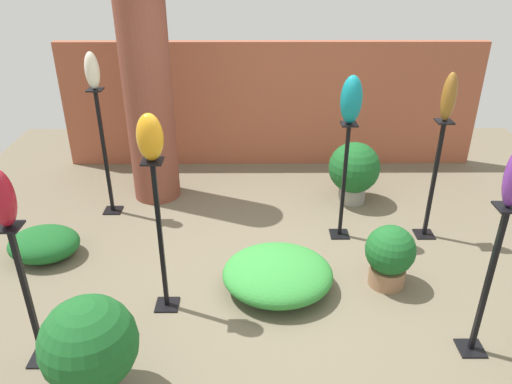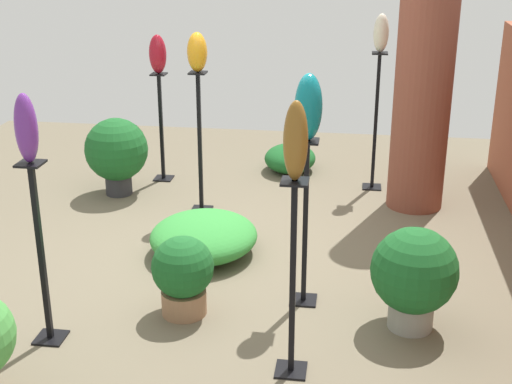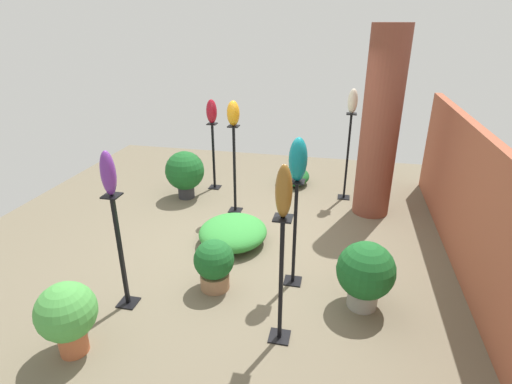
{
  "view_description": "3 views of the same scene",
  "coord_description": "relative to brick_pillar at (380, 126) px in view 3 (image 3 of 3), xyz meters",
  "views": [
    {
      "loc": [
        -0.24,
        -3.93,
        2.89
      ],
      "look_at": [
        -0.22,
        0.1,
        0.81
      ],
      "focal_mm": 35.0,
      "sensor_mm": 36.0,
      "label": 1
    },
    {
      "loc": [
        5.46,
        0.97,
        2.68
      ],
      "look_at": [
        0.26,
        0.23,
        0.7
      ],
      "focal_mm": 50.0,
      "sensor_mm": 36.0,
      "label": 2
    },
    {
      "loc": [
        4.57,
        1.07,
        2.81
      ],
      "look_at": [
        0.05,
        0.08,
        0.82
      ],
      "focal_mm": 28.0,
      "sensor_mm": 36.0,
      "label": 3
    }
  ],
  "objects": [
    {
      "name": "ground_plane",
      "position": [
        1.43,
        -1.61,
        -1.4
      ],
      "size": [
        8.0,
        8.0,
        0.0
      ],
      "primitive_type": "plane",
      "color": "#6B604C"
    },
    {
      "name": "brick_wall_back",
      "position": [
        1.43,
        1.0,
        -0.55
      ],
      "size": [
        5.6,
        0.12,
        1.69
      ],
      "primitive_type": "cube",
      "color": "#9E5138",
      "rests_on": "ground"
    },
    {
      "name": "brick_pillar",
      "position": [
        0.0,
        0.0,
        0.0
      ],
      "size": [
        0.55,
        0.55,
        2.79
      ],
      "primitive_type": "cylinder",
      "color": "brown",
      "rests_on": "ground"
    },
    {
      "name": "pedestal_ruby",
      "position": [
        -0.42,
        -2.73,
        -0.85
      ],
      "size": [
        0.2,
        0.2,
        1.19
      ],
      "color": "black",
      "rests_on": "ground"
    },
    {
      "name": "pedestal_teal",
      "position": [
        2.12,
        -0.96,
        -0.81
      ],
      "size": [
        0.2,
        0.2,
        1.27
      ],
      "color": "black",
      "rests_on": "ground"
    },
    {
      "name": "pedestal_ivory",
      "position": [
        -0.46,
        -0.42,
        -0.72
      ],
      "size": [
        0.2,
        0.2,
        1.46
      ],
      "color": "black",
      "rests_on": "ground"
    },
    {
      "name": "pedestal_violet",
      "position": [
        2.89,
        -2.64,
        -0.81
      ],
      "size": [
        0.2,
        0.2,
        1.28
      ],
      "color": "black",
      "rests_on": "ground"
    },
    {
      "name": "pedestal_bronze",
      "position": [
        3.04,
        -0.97,
        -0.8
      ],
      "size": [
        0.2,
        0.2,
        1.3
      ],
      "color": "black",
      "rests_on": "ground"
    },
    {
      "name": "pedestal_amber",
      "position": [
        0.43,
        -2.11,
        -0.75
      ],
      "size": [
        0.2,
        0.2,
        1.39
      ],
      "color": "black",
      "rests_on": "ground"
    },
    {
      "name": "art_vase_ruby",
      "position": [
        -0.42,
        -2.73,
        0.0
      ],
      "size": [
        0.17,
        0.19,
        0.41
      ],
      "primitive_type": "ellipsoid",
      "color": "maroon",
      "rests_on": "pedestal_ruby"
    },
    {
      "name": "art_vase_teal",
      "position": [
        2.12,
        -0.96,
        0.11
      ],
      "size": [
        0.21,
        0.19,
        0.47
      ],
      "primitive_type": "ellipsoid",
      "color": "#0F727A",
      "rests_on": "pedestal_teal"
    },
    {
      "name": "art_vase_ivory",
      "position": [
        -0.46,
        -0.42,
        0.26
      ],
      "size": [
        0.15,
        0.15,
        0.39
      ],
      "primitive_type": "ellipsoid",
      "color": "beige",
      "rests_on": "pedestal_ivory"
    },
    {
      "name": "art_vase_violet",
      "position": [
        2.89,
        -2.64,
        0.11
      ],
      "size": [
        0.15,
        0.14,
        0.44
      ],
      "primitive_type": "ellipsoid",
      "color": "#6B2D8C",
      "rests_on": "pedestal_violet"
    },
    {
      "name": "art_vase_bronze",
      "position": [
        3.04,
        -0.97,
        0.14
      ],
      "size": [
        0.14,
        0.14,
        0.47
      ],
      "primitive_type": "ellipsoid",
      "color": "brown",
      "rests_on": "pedestal_bronze"
    },
    {
      "name": "art_vase_amber",
      "position": [
        0.43,
        -2.11,
        0.18
      ],
      "size": [
        0.2,
        0.19,
        0.37
      ],
      "primitive_type": "ellipsoid",
      "color": "orange",
      "rests_on": "pedestal_amber"
    },
    {
      "name": "potted_plant_front_left",
      "position": [
        2.42,
        -1.81,
        -1.07
      ],
      "size": [
        0.45,
        0.45,
        0.6
      ],
      "color": "#936B4C",
      "rests_on": "ground"
    },
    {
      "name": "potted_plant_front_right",
      "position": [
        0.1,
        -3.07,
        -0.93
      ],
      "size": [
        0.66,
        0.66,
        0.82
      ],
      "color": "#2D2D33",
      "rests_on": "ground"
    },
    {
      "name": "potted_plant_mid_right",
      "position": [
        3.62,
        -2.78,
        -0.97
      ],
      "size": [
        0.53,
        0.53,
        0.72
      ],
      "color": "#B25B38",
      "rests_on": "ground"
    },
    {
      "name": "potted_plant_mid_left",
      "position": [
        2.39,
        -0.18,
        -0.98
      ],
      "size": [
        0.61,
        0.61,
        0.75
      ],
      "color": "gray",
      "rests_on": "ground"
    },
    {
      "name": "foliage_bed_east",
      "position": [
        1.41,
        -1.88,
        -1.23
      ],
      "size": [
        1.0,
        0.92,
        0.33
      ],
      "primitive_type": "ellipsoid",
      "color": "#338C38",
      "rests_on": "ground"
    },
    {
      "name": "foliage_bed_west",
      "position": [
        -0.9,
        -1.35,
        -1.24
      ],
      "size": [
        0.7,
        0.59,
        0.3
      ],
      "primitive_type": "ellipsoid",
      "color": "#195923",
      "rests_on": "ground"
    }
  ]
}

